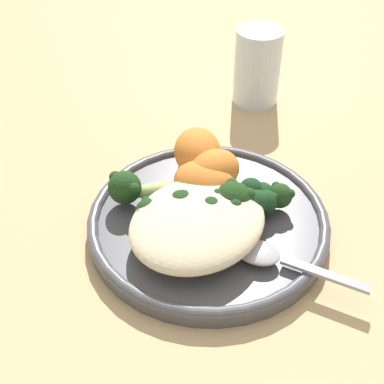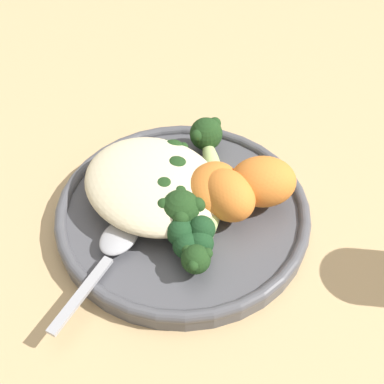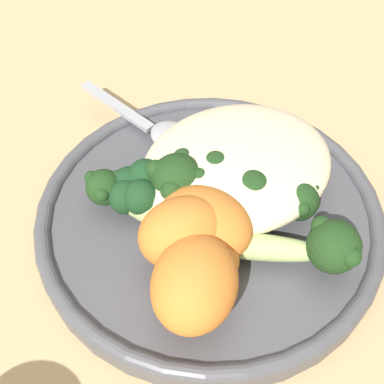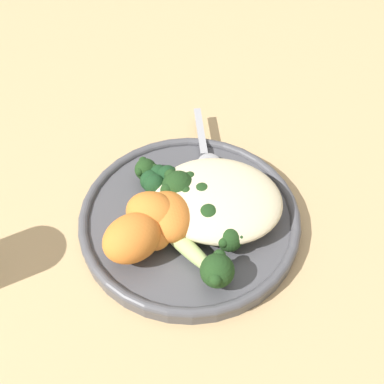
# 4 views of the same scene
# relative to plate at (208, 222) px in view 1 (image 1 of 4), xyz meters

# --- Properties ---
(ground_plane) EXTENTS (4.00, 4.00, 0.00)m
(ground_plane) POSITION_rel_plate_xyz_m (-0.01, 0.00, -0.01)
(ground_plane) COLOR tan
(plate) EXTENTS (0.25, 0.25, 0.02)m
(plate) POSITION_rel_plate_xyz_m (0.00, 0.00, 0.00)
(plate) COLOR #4C4C51
(plate) RESTS_ON ground_plane
(quinoa_mound) EXTENTS (0.14, 0.12, 0.04)m
(quinoa_mound) POSITION_rel_plate_xyz_m (-0.03, -0.01, 0.03)
(quinoa_mound) COLOR beige
(quinoa_mound) RESTS_ON plate
(broccoli_stalk_0) EXTENTS (0.11, 0.09, 0.04)m
(broccoli_stalk_0) POSITION_rel_plate_xyz_m (-0.02, 0.07, 0.02)
(broccoli_stalk_0) COLOR #ADC675
(broccoli_stalk_0) RESTS_ON plate
(broccoli_stalk_1) EXTENTS (0.10, 0.03, 0.03)m
(broccoli_stalk_1) POSITION_rel_plate_xyz_m (-0.03, 0.04, 0.02)
(broccoli_stalk_1) COLOR #ADC675
(broccoli_stalk_1) RESTS_ON plate
(broccoli_stalk_2) EXTENTS (0.08, 0.05, 0.04)m
(broccoli_stalk_2) POSITION_rel_plate_xyz_m (-0.02, 0.02, 0.03)
(broccoli_stalk_2) COLOR #ADC675
(broccoli_stalk_2) RESTS_ON plate
(broccoli_stalk_3) EXTENTS (0.07, 0.09, 0.04)m
(broccoli_stalk_3) POSITION_rel_plate_xyz_m (-0.00, -0.00, 0.03)
(broccoli_stalk_3) COLOR #ADC675
(broccoli_stalk_3) RESTS_ON plate
(broccoli_stalk_4) EXTENTS (0.04, 0.08, 0.04)m
(broccoli_stalk_4) POSITION_rel_plate_xyz_m (0.02, -0.01, 0.03)
(broccoli_stalk_4) COLOR #ADC675
(broccoli_stalk_4) RESTS_ON plate
(broccoli_stalk_5) EXTENTS (0.07, 0.11, 0.03)m
(broccoli_stalk_5) POSITION_rel_plate_xyz_m (0.04, -0.02, 0.02)
(broccoli_stalk_5) COLOR #ADC675
(broccoli_stalk_5) RESTS_ON plate
(sweet_potato_chunk_0) EXTENTS (0.07, 0.08, 0.04)m
(sweet_potato_chunk_0) POSITION_rel_plate_xyz_m (0.02, 0.02, 0.03)
(sweet_potato_chunk_0) COLOR orange
(sweet_potato_chunk_0) RESTS_ON plate
(sweet_potato_chunk_1) EXTENTS (0.07, 0.06, 0.05)m
(sweet_potato_chunk_1) POSITION_rel_plate_xyz_m (0.04, 0.02, 0.03)
(sweet_potato_chunk_1) COLOR orange
(sweet_potato_chunk_1) RESTS_ON plate
(sweet_potato_chunk_2) EXTENTS (0.06, 0.06, 0.03)m
(sweet_potato_chunk_2) POSITION_rel_plate_xyz_m (0.03, 0.04, 0.03)
(sweet_potato_chunk_2) COLOR orange
(sweet_potato_chunk_2) RESTS_ON plate
(sweet_potato_chunk_3) EXTENTS (0.08, 0.08, 0.05)m
(sweet_potato_chunk_3) POSITION_rel_plate_xyz_m (0.05, 0.06, 0.03)
(sweet_potato_chunk_3) COLOR orange
(sweet_potato_chunk_3) RESTS_ON plate
(kale_tuft) EXTENTS (0.04, 0.04, 0.03)m
(kale_tuft) POSITION_rel_plate_xyz_m (0.04, -0.03, 0.03)
(kale_tuft) COLOR #193D1E
(kale_tuft) RESTS_ON plate
(spoon) EXTENTS (0.05, 0.13, 0.01)m
(spoon) POSITION_rel_plate_xyz_m (-0.00, -0.08, 0.01)
(spoon) COLOR #A3A3A8
(spoon) RESTS_ON plate
(water_glass) EXTENTS (0.06, 0.06, 0.11)m
(water_glass) POSITION_rel_plate_xyz_m (0.24, 0.12, 0.04)
(water_glass) COLOR silver
(water_glass) RESTS_ON ground_plane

